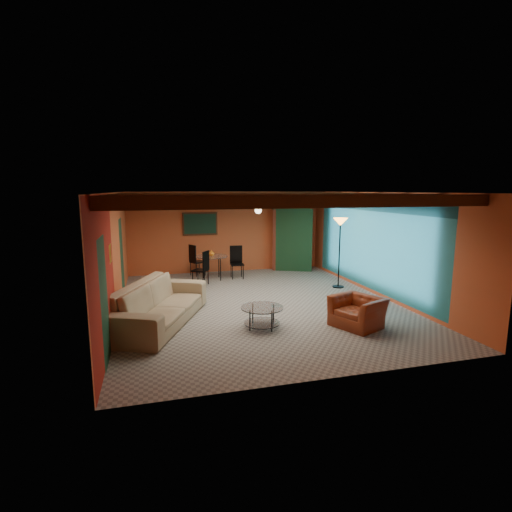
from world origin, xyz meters
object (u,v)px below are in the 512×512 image
object	(u,v)px
sofa	(159,303)
floor_lamp	(339,253)
armchair	(358,312)
armoire	(291,240)
dining_table	(212,263)
vase	(211,244)
potted_plant	(291,202)
coffee_table	(262,317)

from	to	relation	value
sofa	floor_lamp	xyz separation A→B (m)	(5.02, 1.82, 0.56)
armchair	armoire	world-z (taller)	armoire
sofa	armoire	distance (m)	6.49
dining_table	floor_lamp	world-z (taller)	floor_lamp
dining_table	sofa	bearing A→B (deg)	-113.98
armchair	vase	world-z (taller)	vase
sofa	vase	xyz separation A→B (m)	(1.67, 3.75, 0.69)
armchair	potted_plant	distance (m)	6.18
floor_lamp	vase	xyz separation A→B (m)	(-3.35, 1.93, 0.12)
floor_lamp	potted_plant	xyz separation A→B (m)	(-0.45, 2.75, 1.35)
coffee_table	floor_lamp	distance (m)	4.08
armchair	potted_plant	xyz separation A→B (m)	(0.68, 5.80, 2.04)
potted_plant	armoire	bearing A→B (deg)	0.00
coffee_table	potted_plant	size ratio (longest dim) A/B	1.81
vase	armchair	bearing A→B (deg)	-65.93
coffee_table	sofa	bearing A→B (deg)	158.26
armchair	floor_lamp	size ratio (longest dim) A/B	0.48
potted_plant	vase	size ratio (longest dim) A/B	2.57
armoire	potted_plant	world-z (taller)	potted_plant
dining_table	floor_lamp	xyz separation A→B (m)	(3.35, -1.93, 0.48)
armoire	floor_lamp	bearing A→B (deg)	-56.35
potted_plant	dining_table	bearing A→B (deg)	-164.23
armchair	coffee_table	distance (m)	1.95
armoire	potted_plant	size ratio (longest dim) A/B	4.44
floor_lamp	armoire	bearing A→B (deg)	99.31
armoire	floor_lamp	xyz separation A→B (m)	(0.45, -2.75, -0.06)
coffee_table	armoire	size ratio (longest dim) A/B	0.41
sofa	vase	world-z (taller)	vase
sofa	vase	distance (m)	4.16
potted_plant	vase	distance (m)	3.25
armoire	potted_plant	bearing A→B (deg)	0.00
armoire	vase	bearing A→B (deg)	-139.89
dining_table	armoire	xyz separation A→B (m)	(2.90, 0.82, 0.54)
dining_table	floor_lamp	distance (m)	3.89
armoire	armchair	bearing A→B (deg)	-72.31
sofa	coffee_table	size ratio (longest dim) A/B	3.45
sofa	armoire	bearing A→B (deg)	-21.20
vase	sofa	bearing A→B (deg)	-113.98
floor_lamp	vase	distance (m)	3.87
potted_plant	vase	bearing A→B (deg)	-164.23
coffee_table	floor_lamp	bearing A→B (deg)	40.84
armchair	floor_lamp	xyz separation A→B (m)	(1.13, 3.05, 0.69)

